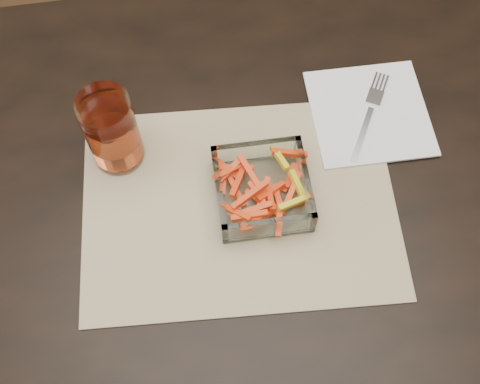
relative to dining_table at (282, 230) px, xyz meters
name	(u,v)px	position (x,y,z in m)	size (l,w,h in m)	color
dining_table	(282,230)	(0.00, 0.00, 0.00)	(1.60, 0.90, 0.75)	black
placemat	(239,204)	(-0.07, 0.02, 0.09)	(0.45, 0.33, 0.00)	tan
glass_bowl	(262,190)	(-0.03, 0.02, 0.11)	(0.13, 0.13, 0.05)	white
tumbler	(112,133)	(-0.23, 0.12, 0.15)	(0.08, 0.08, 0.13)	white
napkin	(369,113)	(0.16, 0.14, 0.09)	(0.18, 0.18, 0.00)	white
fork	(370,113)	(0.16, 0.13, 0.10)	(0.10, 0.16, 0.00)	silver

